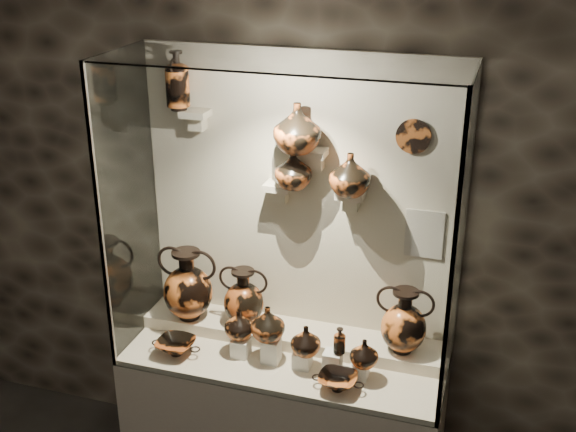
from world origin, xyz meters
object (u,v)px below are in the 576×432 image
(kylix_left, at_px, (176,346))
(ovoid_vase_b, at_px, (297,128))
(amphora_right, at_px, (404,321))
(ovoid_vase_a, at_px, (293,169))
(jug_c, at_px, (306,340))
(lekythos_tall, at_px, (177,77))
(amphora_left, at_px, (188,284))
(jug_a, at_px, (239,324))
(jug_b, at_px, (268,323))
(ovoid_vase_c, at_px, (350,174))
(lekythos_small, at_px, (340,339))
(amphora_mid, at_px, (244,297))
(jug_e, at_px, (364,353))
(kylix_right, at_px, (338,381))

(kylix_left, relative_size, ovoid_vase_b, 1.06)
(amphora_right, height_order, ovoid_vase_a, ovoid_vase_a)
(jug_c, height_order, lekythos_tall, lekythos_tall)
(amphora_left, bearing_deg, jug_a, -42.21)
(ovoid_vase_b, bearing_deg, jug_b, -108.95)
(kylix_left, relative_size, ovoid_vase_c, 1.22)
(jug_b, distance_m, lekythos_small, 0.38)
(kylix_left, bearing_deg, ovoid_vase_c, 22.50)
(jug_c, distance_m, lekythos_small, 0.18)
(jug_c, bearing_deg, amphora_left, 176.52)
(amphora_left, distance_m, ovoid_vase_c, 1.14)
(lekythos_tall, bearing_deg, amphora_mid, 8.81)
(jug_e, height_order, ovoid_vase_a, ovoid_vase_a)
(jug_c, distance_m, ovoid_vase_c, 0.87)
(jug_b, relative_size, ovoid_vase_c, 0.88)
(amphora_mid, height_order, ovoid_vase_b, ovoid_vase_b)
(kylix_left, xyz_separation_m, ovoid_vase_a, (0.55, 0.34, 0.93))
(amphora_right, relative_size, kylix_left, 1.36)
(amphora_right, relative_size, jug_a, 2.18)
(jug_c, bearing_deg, jug_a, -173.64)
(lekythos_tall, height_order, ovoid_vase_c, lekythos_tall)
(amphora_left, bearing_deg, ovoid_vase_b, -14.00)
(ovoid_vase_b, xyz_separation_m, ovoid_vase_c, (0.27, 0.02, -0.22))
(amphora_right, xyz_separation_m, ovoid_vase_a, (-0.61, 0.05, 0.74))
(lekythos_small, bearing_deg, ovoid_vase_c, 81.21)
(amphora_right, xyz_separation_m, ovoid_vase_b, (-0.58, 0.02, 0.96))
(jug_c, relative_size, jug_e, 1.08)
(amphora_left, relative_size, lekythos_tall, 1.24)
(amphora_left, xyz_separation_m, ovoid_vase_b, (0.61, 0.05, 0.93))
(amphora_mid, relative_size, jug_c, 2.06)
(ovoid_vase_b, distance_m, ovoid_vase_c, 0.34)
(amphora_left, relative_size, jug_b, 2.20)
(jug_a, xyz_separation_m, ovoid_vase_c, (0.52, 0.22, 0.81))
(kylix_left, height_order, ovoid_vase_a, ovoid_vase_a)
(amphora_right, relative_size, lekythos_tall, 1.06)
(amphora_left, bearing_deg, kylix_left, -99.67)
(amphora_right, relative_size, ovoid_vase_a, 1.79)
(amphora_mid, xyz_separation_m, jug_a, (0.04, -0.19, -0.06))
(jug_b, relative_size, jug_e, 1.26)
(amphora_left, height_order, kylix_right, amphora_left)
(jug_a, bearing_deg, jug_b, -16.86)
(kylix_left, bearing_deg, lekythos_small, 6.97)
(amphora_right, height_order, kylix_left, amphora_right)
(amphora_left, distance_m, lekythos_tall, 1.13)
(ovoid_vase_c, bearing_deg, amphora_mid, -168.98)
(amphora_mid, xyz_separation_m, jug_c, (0.42, -0.22, -0.07))
(kylix_left, bearing_deg, ovoid_vase_a, 32.75)
(jug_a, xyz_separation_m, lekythos_tall, (-0.40, 0.26, 1.22))
(amphora_mid, height_order, jug_e, amphora_mid)
(amphora_mid, bearing_deg, amphora_left, 171.06)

